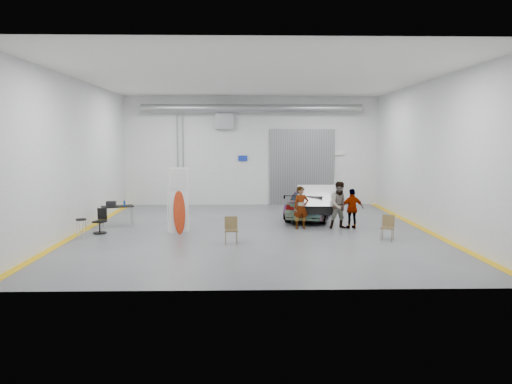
{
  "coord_description": "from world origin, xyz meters",
  "views": [
    {
      "loc": [
        -0.42,
        -19.73,
        3.62
      ],
      "look_at": [
        0.06,
        0.45,
        1.5
      ],
      "focal_mm": 35.0,
      "sensor_mm": 36.0,
      "label": 1
    }
  ],
  "objects_px": {
    "folding_chair_near": "(231,236)",
    "shop_stool": "(81,229)",
    "person_c": "(352,209)",
    "person_b": "(341,205)",
    "sedan_car": "(310,204)",
    "surfboard_display": "(177,206)",
    "person_a": "(301,208)",
    "office_chair": "(100,223)",
    "folding_chair_far": "(387,233)",
    "work_table": "(116,206)"
  },
  "relations": [
    {
      "from": "shop_stool",
      "to": "work_table",
      "type": "relative_size",
      "value": 0.52
    },
    {
      "from": "person_c",
      "to": "office_chair",
      "type": "distance_m",
      "value": 10.05
    },
    {
      "from": "sedan_car",
      "to": "surfboard_display",
      "type": "distance_m",
      "value": 6.73
    },
    {
      "from": "shop_stool",
      "to": "work_table",
      "type": "xyz_separation_m",
      "value": [
        0.51,
        2.95,
        0.45
      ]
    },
    {
      "from": "sedan_car",
      "to": "folding_chair_far",
      "type": "bearing_deg",
      "value": 127.54
    },
    {
      "from": "person_a",
      "to": "work_table",
      "type": "relative_size",
      "value": 1.19
    },
    {
      "from": "shop_stool",
      "to": "sedan_car",
      "type": "bearing_deg",
      "value": 27.06
    },
    {
      "from": "person_c",
      "to": "office_chair",
      "type": "xyz_separation_m",
      "value": [
        -10.01,
        -0.82,
        -0.4
      ]
    },
    {
      "from": "person_b",
      "to": "person_c",
      "type": "bearing_deg",
      "value": -3.92
    },
    {
      "from": "sedan_car",
      "to": "shop_stool",
      "type": "height_order",
      "value": "sedan_car"
    },
    {
      "from": "sedan_car",
      "to": "folding_chair_near",
      "type": "xyz_separation_m",
      "value": [
        -3.48,
        -5.59,
        -0.39
      ]
    },
    {
      "from": "folding_chair_far",
      "to": "person_c",
      "type": "bearing_deg",
      "value": 131.23
    },
    {
      "from": "folding_chair_far",
      "to": "sedan_car",
      "type": "bearing_deg",
      "value": 137.15
    },
    {
      "from": "person_b",
      "to": "folding_chair_far",
      "type": "height_order",
      "value": "person_b"
    },
    {
      "from": "person_b",
      "to": "shop_stool",
      "type": "xyz_separation_m",
      "value": [
        -9.88,
        -1.94,
        -0.59
      ]
    },
    {
      "from": "person_a",
      "to": "office_chair",
      "type": "height_order",
      "value": "person_a"
    },
    {
      "from": "person_a",
      "to": "person_b",
      "type": "height_order",
      "value": "person_b"
    },
    {
      "from": "folding_chair_far",
      "to": "person_b",
      "type": "bearing_deg",
      "value": 140.93
    },
    {
      "from": "folding_chair_far",
      "to": "shop_stool",
      "type": "distance_m",
      "value": 11.12
    },
    {
      "from": "person_c",
      "to": "folding_chair_far",
      "type": "bearing_deg",
      "value": 99.41
    },
    {
      "from": "person_a",
      "to": "folding_chair_far",
      "type": "xyz_separation_m",
      "value": [
        2.84,
        -2.47,
        -0.59
      ]
    },
    {
      "from": "surfboard_display",
      "to": "office_chair",
      "type": "xyz_separation_m",
      "value": [
        -3.03,
        0.26,
        -0.69
      ]
    },
    {
      "from": "folding_chair_near",
      "to": "work_table",
      "type": "relative_size",
      "value": 0.65
    },
    {
      "from": "person_c",
      "to": "person_b",
      "type": "bearing_deg",
      "value": -7.27
    },
    {
      "from": "folding_chair_far",
      "to": "work_table",
      "type": "relative_size",
      "value": 0.63
    },
    {
      "from": "person_a",
      "to": "person_c",
      "type": "relative_size",
      "value": 1.06
    },
    {
      "from": "work_table",
      "to": "person_a",
      "type": "bearing_deg",
      "value": -7.4
    },
    {
      "from": "person_a",
      "to": "person_c",
      "type": "distance_m",
      "value": 2.1
    },
    {
      "from": "person_b",
      "to": "surfboard_display",
      "type": "bearing_deg",
      "value": -174.51
    },
    {
      "from": "person_c",
      "to": "person_a",
      "type": "bearing_deg",
      "value": -7.27
    },
    {
      "from": "person_b",
      "to": "folding_chair_near",
      "type": "relative_size",
      "value": 2.04
    },
    {
      "from": "shop_stool",
      "to": "work_table",
      "type": "height_order",
      "value": "work_table"
    },
    {
      "from": "sedan_car",
      "to": "surfboard_display",
      "type": "bearing_deg",
      "value": 48.62
    },
    {
      "from": "person_c",
      "to": "office_chair",
      "type": "bearing_deg",
      "value": -2.6
    },
    {
      "from": "surfboard_display",
      "to": "folding_chair_near",
      "type": "bearing_deg",
      "value": -59.74
    },
    {
      "from": "person_b",
      "to": "person_c",
      "type": "height_order",
      "value": "person_b"
    },
    {
      "from": "person_a",
      "to": "person_c",
      "type": "xyz_separation_m",
      "value": [
        2.1,
        -0.0,
        -0.05
      ]
    },
    {
      "from": "shop_stool",
      "to": "office_chair",
      "type": "relative_size",
      "value": 0.79
    },
    {
      "from": "surfboard_display",
      "to": "shop_stool",
      "type": "bearing_deg",
      "value": 176.01
    },
    {
      "from": "person_c",
      "to": "work_table",
      "type": "distance_m",
      "value": 9.91
    },
    {
      "from": "surfboard_display",
      "to": "person_a",
      "type": "bearing_deg",
      "value": -5.83
    },
    {
      "from": "person_c",
      "to": "shop_stool",
      "type": "xyz_separation_m",
      "value": [
        -10.37,
        -1.94,
        -0.45
      ]
    },
    {
      "from": "folding_chair_far",
      "to": "shop_stool",
      "type": "relative_size",
      "value": 1.21
    },
    {
      "from": "person_b",
      "to": "folding_chair_near",
      "type": "xyz_separation_m",
      "value": [
        -4.38,
        -2.94,
        -0.67
      ]
    },
    {
      "from": "folding_chair_near",
      "to": "shop_stool",
      "type": "distance_m",
      "value": 5.59
    },
    {
      "from": "shop_stool",
      "to": "person_b",
      "type": "bearing_deg",
      "value": 11.1
    },
    {
      "from": "sedan_car",
      "to": "person_b",
      "type": "xyz_separation_m",
      "value": [
        0.91,
        -2.65,
        0.28
      ]
    },
    {
      "from": "surfboard_display",
      "to": "folding_chair_near",
      "type": "distance_m",
      "value": 2.93
    },
    {
      "from": "shop_stool",
      "to": "office_chair",
      "type": "xyz_separation_m",
      "value": [
        0.36,
        1.12,
        0.04
      ]
    },
    {
      "from": "person_a",
      "to": "office_chair",
      "type": "xyz_separation_m",
      "value": [
        -7.91,
        -0.82,
        -0.45
      ]
    }
  ]
}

